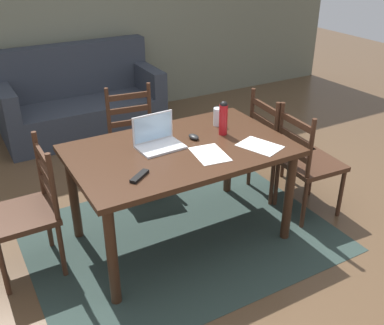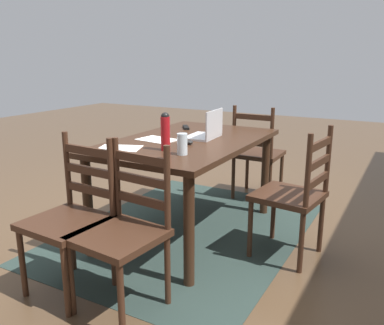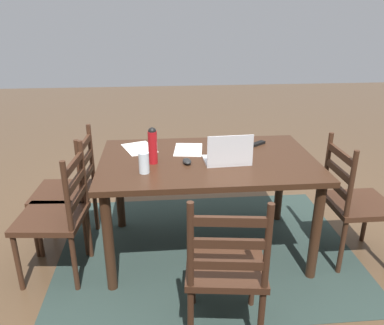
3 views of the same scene
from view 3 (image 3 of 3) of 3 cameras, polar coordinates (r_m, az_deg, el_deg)
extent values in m
plane|color=brown|center=(3.18, 2.13, -12.57)|extent=(14.00, 14.00, 0.00)
cube|color=#283833|center=(3.18, 2.13, -12.52)|extent=(2.30, 1.73, 0.01)
cube|color=#382114|center=(2.82, 2.34, 0.22)|extent=(1.57, 0.98, 0.04)
cylinder|color=#382114|center=(3.49, 12.90, -2.85)|extent=(0.07, 0.07, 0.74)
cylinder|color=#382114|center=(3.35, -10.73, -3.78)|extent=(0.07, 0.07, 0.74)
cylinder|color=#382114|center=(2.82, 17.89, -9.78)|extent=(0.07, 0.07, 0.74)
cylinder|color=#382114|center=(2.64, -12.26, -11.50)|extent=(0.07, 0.07, 0.74)
cube|color=#3D2316|center=(2.86, -20.17, -7.73)|extent=(0.48, 0.48, 0.04)
cylinder|color=#3D2316|center=(2.90, -24.42, -13.41)|extent=(0.04, 0.04, 0.43)
cylinder|color=#3D2316|center=(3.19, -21.74, -9.58)|extent=(0.04, 0.04, 0.43)
cylinder|color=#3D2316|center=(2.77, -17.03, -14.07)|extent=(0.04, 0.04, 0.43)
cylinder|color=#3D2316|center=(3.07, -15.05, -9.97)|extent=(0.04, 0.04, 0.43)
cylinder|color=#3D2316|center=(2.52, -18.02, -5.09)|extent=(0.04, 0.04, 0.50)
cylinder|color=#3D2316|center=(2.85, -15.80, -1.64)|extent=(0.04, 0.04, 0.50)
cube|color=#3D2316|center=(2.73, -16.61, -5.17)|extent=(0.06, 0.36, 0.05)
cube|color=#3D2316|center=(2.67, -16.90, -2.78)|extent=(0.06, 0.36, 0.05)
cube|color=#3D2316|center=(2.63, -17.20, -0.29)|extent=(0.06, 0.36, 0.05)
cube|color=#3D2316|center=(3.19, -18.51, -4.28)|extent=(0.47, 0.47, 0.04)
cylinder|color=#3D2316|center=(3.21, -22.22, -9.51)|extent=(0.04, 0.04, 0.43)
cylinder|color=#3D2316|center=(3.52, -20.21, -6.33)|extent=(0.04, 0.04, 0.43)
cylinder|color=#3D2316|center=(3.09, -15.52, -9.78)|extent=(0.04, 0.04, 0.43)
cylinder|color=#3D2316|center=(3.41, -14.11, -6.45)|extent=(0.04, 0.04, 0.43)
cylinder|color=#3D2316|center=(2.87, -16.30, -1.50)|extent=(0.04, 0.04, 0.50)
cylinder|color=#3D2316|center=(3.22, -14.73, 1.19)|extent=(0.04, 0.04, 0.50)
cube|color=#3D2316|center=(3.08, -15.28, -1.81)|extent=(0.05, 0.36, 0.05)
cube|color=#3D2316|center=(3.03, -15.51, 0.36)|extent=(0.05, 0.36, 0.05)
cube|color=#3D2316|center=(2.99, -15.75, 2.58)|extent=(0.05, 0.36, 0.05)
cube|color=#3D2316|center=(2.26, 4.97, -14.86)|extent=(0.49, 0.49, 0.04)
cylinder|color=#3D2316|center=(2.55, 0.14, -16.49)|extent=(0.04, 0.04, 0.43)
cylinder|color=#3D2316|center=(2.57, 9.01, -16.49)|extent=(0.04, 0.04, 0.43)
cylinder|color=#3D2316|center=(2.26, -0.21, -22.47)|extent=(0.04, 0.04, 0.43)
cylinder|color=#3D2316|center=(2.28, 10.14, -22.39)|extent=(0.04, 0.04, 0.43)
cylinder|color=#3D2316|center=(1.95, -0.24, -12.43)|extent=(0.04, 0.04, 0.50)
cylinder|color=#3D2316|center=(1.97, 11.13, -12.42)|extent=(0.04, 0.04, 0.50)
cube|color=#3D2316|center=(2.01, 5.37, -14.84)|extent=(0.36, 0.07, 0.05)
cube|color=#3D2316|center=(1.94, 5.51, -11.87)|extent=(0.36, 0.07, 0.05)
cube|color=#3D2316|center=(1.87, 5.64, -8.69)|extent=(0.36, 0.07, 0.05)
cube|color=#3D2316|center=(3.12, 23.59, -5.70)|extent=(0.44, 0.44, 0.04)
cylinder|color=#3D2316|center=(3.46, 24.35, -7.49)|extent=(0.04, 0.04, 0.43)
cylinder|color=#3D2316|center=(3.29, 18.51, -8.09)|extent=(0.04, 0.04, 0.43)
cylinder|color=#3D2316|center=(3.00, 21.33, -11.62)|extent=(0.04, 0.04, 0.43)
cylinder|color=#3D2316|center=(3.08, 19.41, -0.26)|extent=(0.04, 0.04, 0.50)
cylinder|color=#3D2316|center=(2.77, 22.51, -3.21)|extent=(0.04, 0.04, 0.50)
cube|color=#3D2316|center=(2.97, 20.62, -3.43)|extent=(0.02, 0.36, 0.05)
cube|color=#3D2316|center=(2.92, 20.94, -1.20)|extent=(0.02, 0.36, 0.05)
cube|color=#3D2316|center=(2.87, 21.28, 1.09)|extent=(0.02, 0.36, 0.05)
cube|color=silver|center=(2.77, 5.10, 0.36)|extent=(0.33, 0.24, 0.02)
cube|color=silver|center=(2.63, 5.70, 1.80)|extent=(0.32, 0.03, 0.21)
cube|color=#A5CCEA|center=(2.64, 5.67, 1.85)|extent=(0.30, 0.02, 0.19)
cylinder|color=#A81419|center=(2.70, -5.84, 2.23)|extent=(0.06, 0.06, 0.23)
sphere|color=black|center=(2.66, -5.93, 4.60)|extent=(0.06, 0.06, 0.06)
cylinder|color=silver|center=(2.56, -7.14, -0.04)|extent=(0.07, 0.07, 0.14)
ellipsoid|color=black|center=(2.71, -0.75, 0.18)|extent=(0.07, 0.11, 0.03)
cube|color=black|center=(3.13, 9.55, 2.73)|extent=(0.16, 0.14, 0.02)
cube|color=white|center=(3.04, -7.84, 2.10)|extent=(0.30, 0.35, 0.00)
cube|color=white|center=(2.98, -0.55, 1.92)|extent=(0.25, 0.32, 0.00)
camera|label=1|loc=(5.45, 14.51, 25.15)|focal=42.15mm
camera|label=2|loc=(2.62, -69.66, -1.08)|focal=38.24mm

